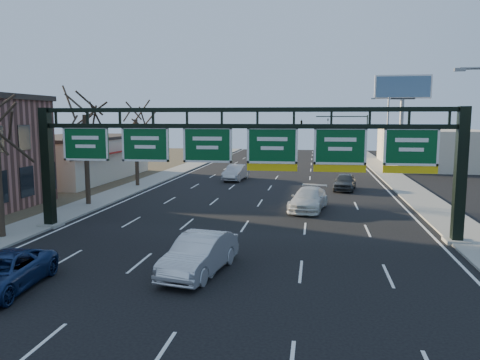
% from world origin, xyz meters
% --- Properties ---
extents(ground, '(160.00, 160.00, 0.00)m').
position_xyz_m(ground, '(0.00, 0.00, 0.00)').
color(ground, black).
rests_on(ground, ground).
extents(sidewalk_left, '(3.00, 120.00, 0.12)m').
position_xyz_m(sidewalk_left, '(-12.80, 20.00, 0.06)').
color(sidewalk_left, gray).
rests_on(sidewalk_left, ground).
extents(sidewalk_right, '(3.00, 120.00, 0.12)m').
position_xyz_m(sidewalk_right, '(12.80, 20.00, 0.06)').
color(sidewalk_right, gray).
rests_on(sidewalk_right, ground).
extents(lane_markings, '(21.60, 120.00, 0.01)m').
position_xyz_m(lane_markings, '(0.00, 20.00, 0.01)').
color(lane_markings, white).
rests_on(lane_markings, ground).
extents(sign_gantry, '(24.60, 1.20, 7.20)m').
position_xyz_m(sign_gantry, '(0.16, 8.00, 4.63)').
color(sign_gantry, black).
rests_on(sign_gantry, ground).
extents(cream_strip, '(10.90, 18.40, 4.70)m').
position_xyz_m(cream_strip, '(-21.48, 29.00, 2.36)').
color(cream_strip, '#BAAF9A').
rests_on(cream_strip, ground).
extents(building_right_distant, '(12.00, 20.00, 5.00)m').
position_xyz_m(building_right_distant, '(20.00, 50.00, 2.50)').
color(building_right_distant, '#BAAF9A').
rests_on(building_right_distant, ground).
extents(tree_mid, '(3.60, 3.60, 9.24)m').
position_xyz_m(tree_mid, '(-12.80, 15.00, 7.85)').
color(tree_mid, '#32271B').
rests_on(tree_mid, sidewalk_left).
extents(tree_far, '(3.60, 3.60, 8.86)m').
position_xyz_m(tree_far, '(-12.80, 25.00, 7.48)').
color(tree_far, '#32271B').
rests_on(tree_far, sidewalk_left).
extents(streetlight_far, '(2.15, 0.22, 9.00)m').
position_xyz_m(streetlight_far, '(12.47, 40.00, 5.08)').
color(streetlight_far, slate).
rests_on(streetlight_far, sidewalk_right).
extents(billboard_right, '(7.00, 0.50, 12.00)m').
position_xyz_m(billboard_right, '(15.00, 44.98, 9.06)').
color(billboard_right, slate).
rests_on(billboard_right, ground).
extents(traffic_signal_mast, '(10.16, 0.54, 7.00)m').
position_xyz_m(traffic_signal_mast, '(5.69, 55.00, 5.50)').
color(traffic_signal_mast, black).
rests_on(traffic_signal_mast, ground).
extents(car_blue_suv, '(2.73, 5.29, 1.43)m').
position_xyz_m(car_blue_suv, '(-7.59, -2.16, 0.71)').
color(car_blue_suv, navy).
rests_on(car_blue_suv, ground).
extents(car_silver_sedan, '(2.63, 5.31, 1.67)m').
position_xyz_m(car_silver_sedan, '(-0.61, 1.07, 0.84)').
color(car_silver_sedan, '#BCBDC2').
rests_on(car_silver_sedan, ground).
extents(car_white_wagon, '(3.10, 5.77, 1.59)m').
position_xyz_m(car_white_wagon, '(3.77, 15.78, 0.80)').
color(car_white_wagon, silver).
rests_on(car_white_wagon, ground).
extents(car_grey_far, '(2.48, 4.75, 1.54)m').
position_xyz_m(car_grey_far, '(6.93, 25.79, 0.77)').
color(car_grey_far, '#383B3C').
rests_on(car_grey_far, ground).
extents(car_silver_distant, '(2.36, 5.16, 1.64)m').
position_xyz_m(car_silver_distant, '(-4.10, 30.92, 0.82)').
color(car_silver_distant, '#AAAAAE').
rests_on(car_silver_distant, ground).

